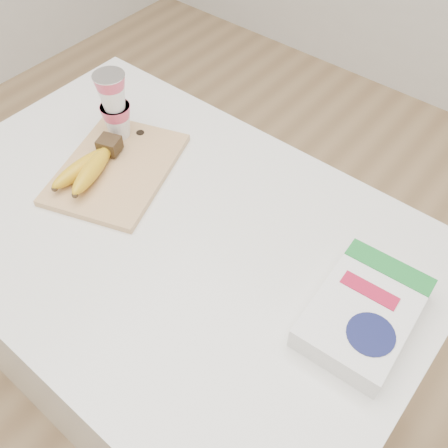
# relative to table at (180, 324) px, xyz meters

# --- Properties ---
(table) EXTENTS (1.13, 0.75, 0.85)m
(table) POSITION_rel_table_xyz_m (0.00, 0.00, 0.00)
(table) COLOR silver
(table) RESTS_ON ground
(cutting_board) EXTENTS (0.33, 0.38, 0.02)m
(cutting_board) POSITION_rel_table_xyz_m (-0.20, 0.05, 0.43)
(cutting_board) COLOR tan
(cutting_board) RESTS_ON table
(bananas) EXTENTS (0.11, 0.20, 0.06)m
(bananas) POSITION_rel_table_xyz_m (-0.23, -0.00, 0.46)
(bananas) COLOR #382816
(bananas) RESTS_ON cutting_board
(yogurt_stack) EXTENTS (0.08, 0.08, 0.17)m
(yogurt_stack) POSITION_rel_table_xyz_m (-0.27, 0.13, 0.53)
(yogurt_stack) COLOR white
(yogurt_stack) RESTS_ON cutting_board
(cereal_box) EXTENTS (0.18, 0.25, 0.05)m
(cereal_box) POSITION_rel_table_xyz_m (0.43, 0.06, 0.45)
(cereal_box) COLOR white
(cereal_box) RESTS_ON table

